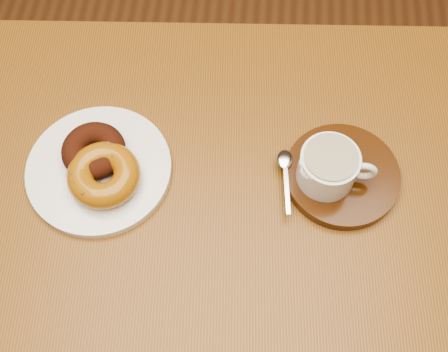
# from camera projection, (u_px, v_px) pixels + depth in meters

# --- Properties ---
(cafe_table) EXTENTS (0.85, 0.67, 0.76)m
(cafe_table) POSITION_uv_depth(u_px,v_px,m) (212.00, 213.00, 0.94)
(cafe_table) COLOR brown
(cafe_table) RESTS_ON ground
(donut_plate) EXTENTS (0.25, 0.25, 0.01)m
(donut_plate) POSITION_uv_depth(u_px,v_px,m) (99.00, 169.00, 0.83)
(donut_plate) COLOR white
(donut_plate) RESTS_ON cafe_table
(donut_cinnamon) EXTENTS (0.12, 0.12, 0.03)m
(donut_cinnamon) POSITION_uv_depth(u_px,v_px,m) (94.00, 151.00, 0.82)
(donut_cinnamon) COLOR #34140A
(donut_cinnamon) RESTS_ON donut_plate
(donut_caramel) EXTENTS (0.12, 0.12, 0.04)m
(donut_caramel) POSITION_uv_depth(u_px,v_px,m) (104.00, 175.00, 0.80)
(donut_caramel) COLOR #9B5F11
(donut_caramel) RESTS_ON donut_plate
(saucer) EXTENTS (0.22, 0.22, 0.02)m
(saucer) POSITION_uv_depth(u_px,v_px,m) (342.00, 175.00, 0.83)
(saucer) COLOR #331807
(saucer) RESTS_ON cafe_table
(coffee_cup) EXTENTS (0.11, 0.08, 0.06)m
(coffee_cup) POSITION_uv_depth(u_px,v_px,m) (329.00, 167.00, 0.79)
(coffee_cup) COLOR white
(coffee_cup) RESTS_ON saucer
(teaspoon) EXTENTS (0.02, 0.10, 0.01)m
(teaspoon) POSITION_uv_depth(u_px,v_px,m) (285.00, 165.00, 0.82)
(teaspoon) COLOR silver
(teaspoon) RESTS_ON saucer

